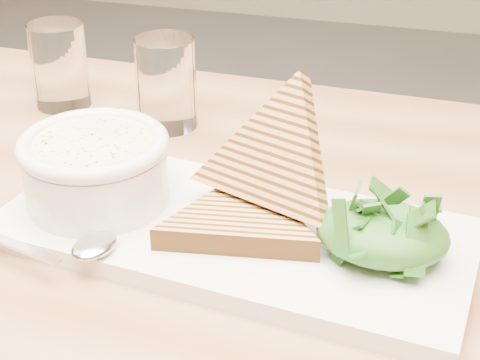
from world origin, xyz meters
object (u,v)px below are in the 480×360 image
(soup_bowl, at_px, (97,176))
(glass_near, at_px, (60,65))
(platter, at_px, (233,233))
(table_top, at_px, (53,275))
(glass_far, at_px, (166,83))

(soup_bowl, relative_size, glass_near, 1.26)
(platter, bearing_deg, table_top, -155.41)
(glass_near, bearing_deg, platter, -38.33)
(soup_bowl, distance_m, glass_far, 0.20)
(table_top, height_order, glass_near, glass_near)
(soup_bowl, height_order, glass_far, glass_far)
(table_top, distance_m, glass_near, 0.33)
(table_top, distance_m, glass_far, 0.28)
(table_top, height_order, platter, platter)
(table_top, xyz_separation_m, glass_near, (-0.14, 0.29, 0.07))
(table_top, xyz_separation_m, glass_far, (0.00, 0.27, 0.07))
(glass_near, height_order, glass_far, glass_far)
(table_top, relative_size, platter, 3.29)
(platter, xyz_separation_m, soup_bowl, (-0.13, 0.00, 0.03))
(table_top, relative_size, glass_near, 13.21)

